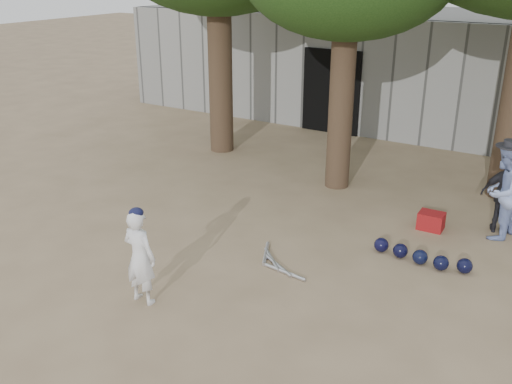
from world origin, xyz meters
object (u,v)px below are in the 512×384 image
Objects in this scene: spectator_blue at (503,192)px; spectator_dark at (506,195)px; boy_player at (140,257)px; red_bag at (431,221)px.

spectator_blue is 1.18× the size of spectator_dark.
boy_player is 6.08m from spectator_dark.
boy_player is 0.98× the size of spectator_dark.
spectator_dark reaches higher than red_bag.
red_bag is (-1.01, -0.28, -0.65)m from spectator_blue.
spectator_blue is (3.71, 4.55, 0.14)m from boy_player.
spectator_dark is 3.24× the size of red_bag.
boy_player is 5.87m from spectator_blue.
spectator_blue reaches higher than spectator_dark.
spectator_blue is at bearing 15.26° from red_bag.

